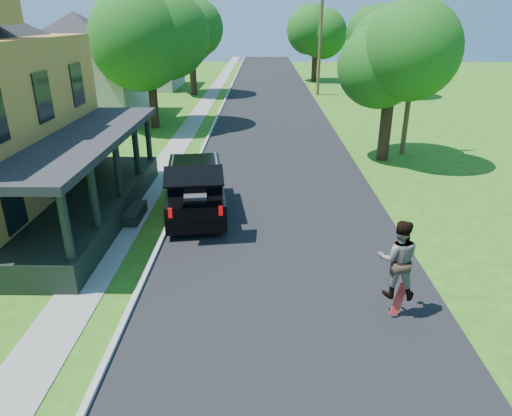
{
  "coord_description": "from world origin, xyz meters",
  "views": [
    {
      "loc": [
        -0.75,
        -9.18,
        6.82
      ],
      "look_at": [
        -0.91,
        3.0,
        1.72
      ],
      "focal_mm": 32.0,
      "sensor_mm": 36.0,
      "label": 1
    }
  ],
  "objects_px": {
    "utility_pole_near": "(412,70)",
    "skateboarder": "(398,259)",
    "tree_right_near": "(393,49)",
    "black_suv": "(196,189)"
  },
  "relations": [
    {
      "from": "skateboarder",
      "to": "utility_pole_near",
      "type": "relative_size",
      "value": 0.24
    },
    {
      "from": "utility_pole_near",
      "to": "black_suv",
      "type": "bearing_deg",
      "value": -154.22
    },
    {
      "from": "skateboarder",
      "to": "tree_right_near",
      "type": "xyz_separation_m",
      "value": [
        2.97,
        13.42,
        3.93
      ]
    },
    {
      "from": "tree_right_near",
      "to": "utility_pole_near",
      "type": "distance_m",
      "value": 2.05
    },
    {
      "from": "black_suv",
      "to": "utility_pole_near",
      "type": "bearing_deg",
      "value": 31.51
    },
    {
      "from": "black_suv",
      "to": "skateboarder",
      "type": "xyz_separation_m",
      "value": [
        5.7,
        -6.26,
        0.59
      ]
    },
    {
      "from": "utility_pole_near",
      "to": "tree_right_near",
      "type": "bearing_deg",
      "value": -155.92
    },
    {
      "from": "black_suv",
      "to": "tree_right_near",
      "type": "bearing_deg",
      "value": 31.78
    },
    {
      "from": "skateboarder",
      "to": "tree_right_near",
      "type": "relative_size",
      "value": 0.25
    },
    {
      "from": "utility_pole_near",
      "to": "skateboarder",
      "type": "bearing_deg",
      "value": -120.2
    }
  ]
}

